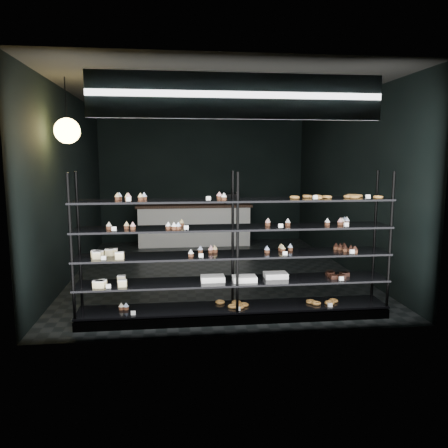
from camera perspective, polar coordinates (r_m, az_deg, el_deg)
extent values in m
cube|color=black|center=(8.15, -1.29, -6.08)|extent=(5.00, 6.00, 0.01)
cube|color=black|center=(7.96, -1.37, 16.72)|extent=(5.00, 6.00, 0.01)
cube|color=black|center=(10.88, -2.81, 6.12)|extent=(5.00, 0.01, 3.20)
cube|color=black|center=(4.93, 1.92, 3.10)|extent=(5.00, 0.01, 3.20)
cube|color=black|center=(8.06, -19.38, 4.77)|extent=(0.01, 6.00, 3.20)
cube|color=black|center=(8.50, 15.76, 5.11)|extent=(0.01, 6.00, 3.20)
cube|color=black|center=(5.81, 1.41, -11.64)|extent=(4.00, 0.50, 0.12)
cylinder|color=black|center=(5.43, -19.31, -3.44)|extent=(0.04, 0.04, 1.85)
cylinder|color=black|center=(5.85, -18.38, -2.55)|extent=(0.04, 0.04, 1.85)
cylinder|color=black|center=(5.35, 1.77, -3.13)|extent=(0.04, 0.04, 1.85)
cylinder|color=black|center=(5.78, 1.14, -2.24)|extent=(0.04, 0.04, 1.85)
cylinder|color=black|center=(5.96, 20.88, -2.48)|extent=(0.04, 0.04, 1.85)
cylinder|color=black|center=(6.35, 19.06, -1.73)|extent=(0.04, 0.04, 1.85)
cube|color=black|center=(5.78, 1.41, -10.81)|extent=(4.00, 0.50, 0.03)
cube|color=black|center=(5.68, 1.42, -7.47)|extent=(4.00, 0.50, 0.02)
cube|color=black|center=(5.59, 1.44, -4.03)|extent=(4.00, 0.50, 0.02)
cube|color=black|center=(5.52, 1.45, -0.48)|extent=(4.00, 0.50, 0.02)
cube|color=black|center=(5.48, 1.47, 3.14)|extent=(4.00, 0.50, 0.02)
cube|color=white|center=(5.27, -12.14, 3.13)|extent=(0.06, 0.04, 0.06)
cube|color=white|center=(5.26, -1.71, 3.32)|extent=(0.06, 0.04, 0.06)
cube|color=white|center=(5.52, 11.76, 3.39)|extent=(0.06, 0.04, 0.06)
cube|color=white|center=(5.77, 18.12, 3.36)|extent=(0.06, 0.04, 0.06)
cube|color=white|center=(5.33, -13.68, -0.66)|extent=(0.06, 0.04, 0.06)
cube|color=white|center=(5.29, -5.41, -0.52)|extent=(0.05, 0.04, 0.06)
cube|color=white|center=(5.44, 7.30, -0.28)|extent=(0.05, 0.04, 0.06)
cube|color=white|center=(5.70, 15.52, -0.12)|extent=(0.06, 0.04, 0.06)
cube|color=white|center=(5.42, -15.31, -4.34)|extent=(0.06, 0.04, 0.06)
cube|color=white|center=(5.37, -2.61, -4.16)|extent=(0.06, 0.04, 0.06)
cube|color=white|center=(5.52, 7.66, -3.87)|extent=(0.05, 0.04, 0.06)
cube|color=white|center=(5.80, 16.27, -3.52)|extent=(0.06, 0.04, 0.06)
cube|color=white|center=(5.50, -14.75, -7.90)|extent=(0.06, 0.04, 0.06)
cube|color=white|center=(5.86, 15.47, -6.90)|extent=(0.06, 0.04, 0.06)
cube|color=white|center=(5.57, -11.79, -11.35)|extent=(0.06, 0.04, 0.06)
cube|color=white|center=(5.60, 1.62, -11.06)|extent=(0.05, 0.04, 0.06)
cube|color=white|center=(5.89, 13.62, -10.29)|extent=(0.06, 0.04, 0.06)
cube|color=#0B193A|center=(5.03, 1.84, 16.35)|extent=(3.20, 0.04, 0.45)
cube|color=white|center=(5.01, 1.88, 16.38)|extent=(3.30, 0.02, 0.50)
cylinder|color=black|center=(6.66, -20.01, 15.28)|extent=(0.01, 0.01, 0.55)
sphere|color=#FEC658|center=(6.62, -19.80, 11.38)|extent=(0.35, 0.35, 0.35)
cube|color=silver|center=(10.49, -3.91, -0.25)|extent=(2.62, 0.60, 0.92)
cube|color=black|center=(10.42, -3.94, 2.41)|extent=(2.72, 0.65, 0.06)
cube|color=black|center=(10.49, 1.03, 3.32)|extent=(0.30, 0.30, 0.25)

